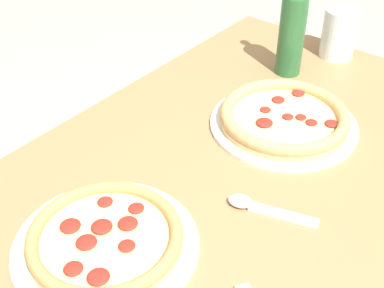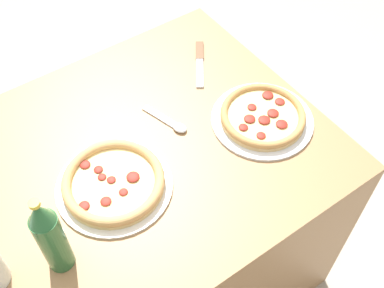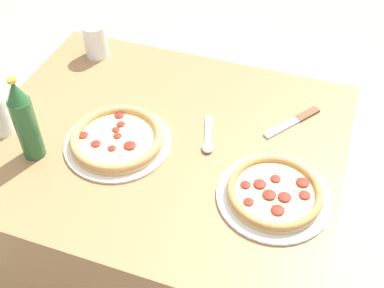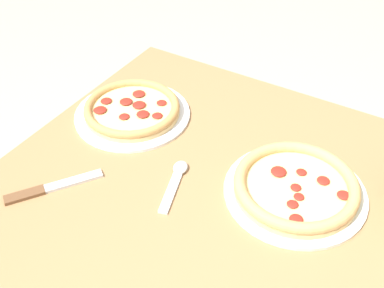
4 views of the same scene
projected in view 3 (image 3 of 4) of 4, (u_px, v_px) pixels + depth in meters
The scene contains 8 objects.
ground_plane at pixel (169, 274), 1.90m from camera, with size 8.00×8.00×0.00m, color #A89E8E.
table at pixel (166, 217), 1.63m from camera, with size 1.03×0.85×0.75m.
pizza_pepperoni at pixel (274, 193), 1.20m from camera, with size 0.29×0.29×0.04m.
pizza_veggie at pixel (117, 139), 1.34m from camera, with size 0.30×0.30×0.04m.
glass_water at pixel (96, 42), 1.63m from camera, with size 0.08×0.08×0.12m.
beer_bottle at pixel (25, 121), 1.24m from camera, with size 0.06×0.06×0.26m.
knife at pixel (295, 121), 1.42m from camera, with size 0.14×0.18×0.01m.
spoon at pixel (208, 140), 1.36m from camera, with size 0.07×0.15×0.01m.
Camera 3 is at (-0.41, 0.90, 1.70)m, focal length 45.00 mm.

